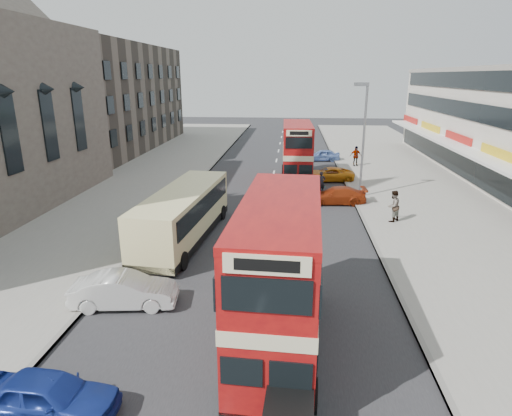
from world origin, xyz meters
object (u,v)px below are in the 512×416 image
at_px(car_left_front, 124,290).
at_px(pedestrian_far, 356,156).
at_px(bus_main, 279,276).
at_px(street_lamp, 363,132).
at_px(coach, 184,213).
at_px(pedestrian_near, 393,206).
at_px(car_left_near, 49,396).
at_px(cyclist, 321,189).
at_px(car_right_b, 329,174).
at_px(car_right_c, 323,155).
at_px(car_right_a, 336,195).
at_px(bus_second, 297,152).

distance_m(car_left_front, pedestrian_far, 30.19).
height_order(bus_main, pedestrian_far, bus_main).
height_order(street_lamp, coach, street_lamp).
bearing_deg(pedestrian_far, pedestrian_near, -99.20).
distance_m(car_left_near, cyclist, 23.50).
bearing_deg(pedestrian_near, car_left_front, -1.87).
relative_size(bus_main, car_right_b, 2.11).
bearing_deg(car_left_front, car_right_b, -30.67).
relative_size(pedestrian_near, pedestrian_far, 1.01).
relative_size(car_left_near, pedestrian_far, 1.90).
height_order(street_lamp, car_left_front, street_lamp).
relative_size(street_lamp, car_right_b, 1.95).
relative_size(car_right_b, car_right_c, 1.18).
bearing_deg(coach, cyclist, 54.25).
distance_m(car_right_c, cyclist, 14.16).
height_order(car_right_a, car_right_b, car_right_a).
height_order(pedestrian_far, cyclist, pedestrian_far).
bearing_deg(pedestrian_far, bus_second, -141.99).
bearing_deg(car_left_front, car_left_near, 174.85).
relative_size(bus_second, car_right_b, 2.03).
bearing_deg(street_lamp, car_left_near, -116.66).
relative_size(bus_main, cyclist, 4.65).
xyz_separation_m(bus_main, car_right_b, (3.43, 23.53, -1.94)).
xyz_separation_m(car_left_front, cyclist, (8.47, 16.35, -0.04)).
distance_m(car_right_a, pedestrian_far, 13.13).
bearing_deg(car_right_b, bus_main, -11.42).
bearing_deg(pedestrian_far, car_right_c, 125.90).
distance_m(bus_main, coach, 10.74).
relative_size(coach, car_left_near, 2.72).
relative_size(street_lamp, coach, 0.82).
bearing_deg(cyclist, bus_main, -97.90).
xyz_separation_m(car_right_a, cyclist, (-0.95, 1.61, 0.03)).
relative_size(car_left_front, car_right_b, 0.96).
relative_size(street_lamp, cyclist, 4.30).
xyz_separation_m(bus_main, car_right_c, (3.45, 32.53, -1.92)).
bearing_deg(pedestrian_near, street_lamp, -120.26).
bearing_deg(car_right_a, bus_main, -14.26).
xyz_separation_m(coach, car_right_a, (8.84, 7.58, -0.92)).
xyz_separation_m(bus_second, pedestrian_near, (5.70, -10.55, -1.34)).
bearing_deg(street_lamp, bus_second, 131.41).
bearing_deg(street_lamp, cyclist, 178.23).
bearing_deg(car_left_front, car_right_c, -24.20).
bearing_deg(car_left_near, street_lamp, -23.90).
relative_size(pedestrian_far, cyclist, 1.01).
relative_size(car_left_front, pedestrian_near, 2.07).
bearing_deg(cyclist, car_left_near, -110.95).
relative_size(bus_main, car_right_a, 2.15).
xyz_separation_m(street_lamp, car_right_a, (-1.76, -1.52, -4.19)).
relative_size(car_left_near, pedestrian_near, 1.88).
bearing_deg(street_lamp, car_right_c, 96.87).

